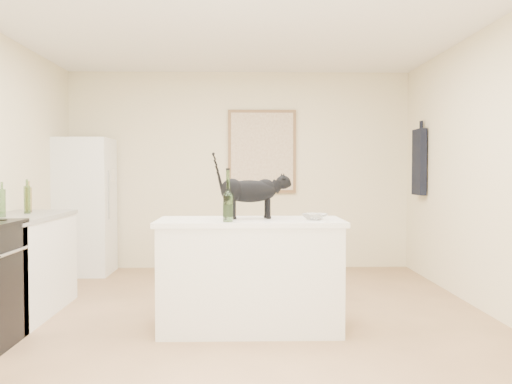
% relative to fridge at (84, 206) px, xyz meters
% --- Properties ---
extents(floor, '(5.50, 5.50, 0.00)m').
position_rel_fridge_xyz_m(floor, '(1.95, -2.35, -0.85)').
color(floor, tan).
rests_on(floor, ground).
extents(ceiling, '(5.50, 5.50, 0.00)m').
position_rel_fridge_xyz_m(ceiling, '(1.95, -2.35, 1.75)').
color(ceiling, white).
rests_on(ceiling, ground).
extents(wall_back, '(4.50, 0.00, 4.50)m').
position_rel_fridge_xyz_m(wall_back, '(1.95, 0.40, 0.45)').
color(wall_back, beige).
rests_on(wall_back, ground).
extents(wall_front, '(4.50, 0.00, 4.50)m').
position_rel_fridge_xyz_m(wall_front, '(1.95, -5.10, 0.45)').
color(wall_front, beige).
rests_on(wall_front, ground).
extents(wall_right, '(0.00, 5.50, 5.50)m').
position_rel_fridge_xyz_m(wall_right, '(4.20, -2.35, 0.45)').
color(wall_right, beige).
rests_on(wall_right, ground).
extents(island_base, '(1.44, 0.67, 0.86)m').
position_rel_fridge_xyz_m(island_base, '(2.05, -2.55, -0.42)').
color(island_base, white).
rests_on(island_base, floor).
extents(island_top, '(1.50, 0.70, 0.04)m').
position_rel_fridge_xyz_m(island_top, '(2.05, -2.55, 0.03)').
color(island_top, white).
rests_on(island_top, island_base).
extents(left_cabinets, '(0.60, 1.40, 0.86)m').
position_rel_fridge_xyz_m(left_cabinets, '(0.00, -2.05, -0.42)').
color(left_cabinets, white).
rests_on(left_cabinets, floor).
extents(left_countertop, '(0.62, 1.44, 0.04)m').
position_rel_fridge_xyz_m(left_countertop, '(0.00, -2.05, 0.03)').
color(left_countertop, gray).
rests_on(left_countertop, left_cabinets).
extents(fridge, '(0.68, 0.68, 1.70)m').
position_rel_fridge_xyz_m(fridge, '(0.00, 0.00, 0.00)').
color(fridge, white).
rests_on(fridge, floor).
extents(artwork_frame, '(0.90, 0.03, 1.10)m').
position_rel_fridge_xyz_m(artwork_frame, '(2.25, 0.37, 0.70)').
color(artwork_frame, brown).
rests_on(artwork_frame, wall_back).
extents(artwork_canvas, '(0.82, 0.00, 1.02)m').
position_rel_fridge_xyz_m(artwork_canvas, '(2.25, 0.35, 0.70)').
color(artwork_canvas, beige).
rests_on(artwork_canvas, wall_back).
extents(hanging_garment, '(0.08, 0.34, 0.80)m').
position_rel_fridge_xyz_m(hanging_garment, '(4.14, -0.30, 0.55)').
color(hanging_garment, black).
rests_on(hanging_garment, wall_right).
extents(black_cat, '(0.60, 0.28, 0.40)m').
position_rel_fridge_xyz_m(black_cat, '(2.04, -2.49, 0.25)').
color(black_cat, black).
rests_on(black_cat, island_top).
extents(wine_bottle, '(0.10, 0.10, 0.36)m').
position_rel_fridge_xyz_m(wine_bottle, '(1.88, -2.76, 0.23)').
color(wine_bottle, '#285020').
rests_on(wine_bottle, island_top).
extents(glass_bowl, '(0.27, 0.27, 0.05)m').
position_rel_fridge_xyz_m(glass_bowl, '(2.57, -2.61, 0.08)').
color(glass_bowl, silver).
rests_on(glass_bowl, island_top).
extents(fridge_paper, '(0.04, 0.12, 0.16)m').
position_rel_fridge_xyz_m(fridge_paper, '(0.34, 0.05, 0.38)').
color(fridge_paper, silver).
rests_on(fridge_paper, fridge).
extents(counter_bottle_cluster, '(0.12, 0.60, 0.26)m').
position_rel_fridge_xyz_m(counter_bottle_cluster, '(-0.02, -1.98, 0.17)').
color(counter_bottle_cluster, brown).
rests_on(counter_bottle_cluster, left_countertop).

